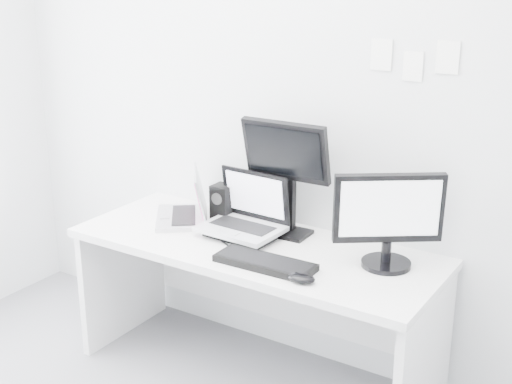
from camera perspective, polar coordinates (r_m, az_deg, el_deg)
back_wall at (r=3.50m, az=3.01°, el=7.13°), size 3.60×0.00×3.60m
desk at (r=3.55m, az=-0.10°, el=-9.62°), size 1.80×0.70×0.73m
macbook at (r=3.67m, az=-6.12°, el=-0.22°), size 0.44×0.46×0.27m
speaker at (r=3.64m, az=-2.70°, el=-0.93°), size 0.13×0.13×0.20m
dell_laptop at (r=3.42m, az=-1.25°, el=-1.14°), size 0.40×0.32×0.32m
rear_monitor at (r=3.41m, az=2.54°, el=1.24°), size 0.44×0.17×0.60m
samsung_monitor at (r=3.13m, az=10.64°, el=-2.18°), size 0.52×0.46×0.44m
keyboard at (r=3.15m, az=0.73°, el=-5.72°), size 0.46×0.17×0.03m
mouse at (r=3.00m, az=3.67°, el=-6.93°), size 0.13×0.09×0.04m
wall_note_0 at (r=3.25m, az=10.06°, el=10.84°), size 0.10×0.00×0.14m
wall_note_1 at (r=3.21m, az=12.52°, el=9.85°), size 0.09×0.00×0.13m
wall_note_2 at (r=3.15m, az=15.17°, el=10.43°), size 0.10×0.00×0.14m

